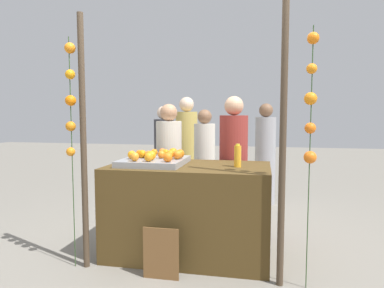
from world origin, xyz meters
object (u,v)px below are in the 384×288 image
object	(u,v)px
orange_1	(135,157)
juice_bottle	(238,156)
vendor_left	(169,172)
vendor_right	(233,171)
stall_counter	(189,210)
orange_0	(168,157)
chalkboard_sign	(161,254)

from	to	relation	value
orange_1	juice_bottle	bearing A→B (deg)	13.26
vendor_left	vendor_right	xyz separation A→B (m)	(0.79, -0.04, 0.04)
juice_bottle	vendor_left	xyz separation A→B (m)	(-0.89, 0.72, -0.30)
stall_counter	vendor_left	xyz separation A→B (m)	(-0.40, 0.69, 0.26)
juice_bottle	orange_0	bearing A→B (deg)	-161.38
orange_0	vendor_left	bearing A→B (deg)	104.84
orange_0	vendor_right	world-z (taller)	vendor_right
stall_counter	orange_1	distance (m)	0.78
juice_bottle	chalkboard_sign	xyz separation A→B (m)	(-0.61, -0.55, -0.80)
juice_bottle	vendor_right	distance (m)	0.73
orange_0	orange_1	world-z (taller)	orange_0
orange_0	orange_1	distance (m)	0.33
orange_1	vendor_right	distance (m)	1.28
stall_counter	juice_bottle	size ratio (longest dim) A/B	7.12
stall_counter	orange_1	size ratio (longest dim) A/B	18.61
orange_0	vendor_right	size ratio (longest dim) A/B	0.05
vendor_left	vendor_right	distance (m)	0.79
juice_bottle	chalkboard_sign	distance (m)	1.15
orange_1	chalkboard_sign	size ratio (longest dim) A/B	0.18
orange_0	vendor_left	distance (m)	1.01
vendor_left	orange_1	bearing A→B (deg)	-94.85
juice_bottle	vendor_right	bearing A→B (deg)	98.10
orange_0	vendor_left	size ratio (longest dim) A/B	0.06
orange_0	chalkboard_sign	xyz separation A→B (m)	(0.03, -0.34, -0.80)
chalkboard_sign	vendor_right	bearing A→B (deg)	67.28
chalkboard_sign	orange_0	bearing A→B (deg)	94.81
juice_bottle	vendor_left	size ratio (longest dim) A/B	0.15
chalkboard_sign	vendor_left	size ratio (longest dim) A/B	0.30
juice_bottle	chalkboard_sign	size ratio (longest dim) A/B	0.48
stall_counter	vendor_left	bearing A→B (deg)	120.01
chalkboard_sign	vendor_left	xyz separation A→B (m)	(-0.28, 1.27, 0.50)
orange_0	vendor_left	xyz separation A→B (m)	(-0.25, 0.93, -0.30)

